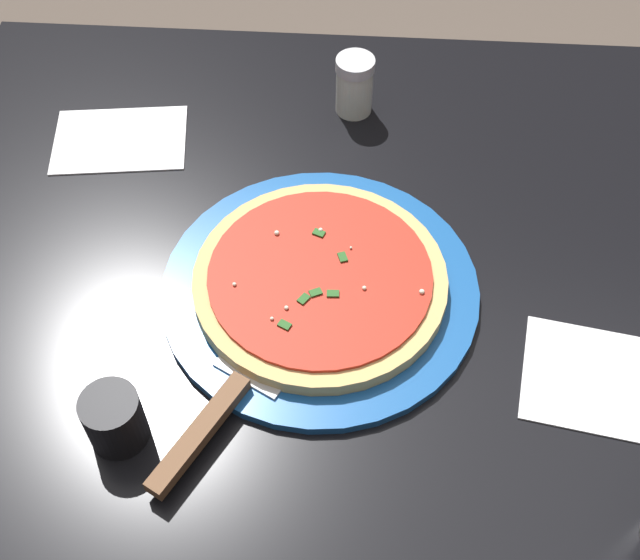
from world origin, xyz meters
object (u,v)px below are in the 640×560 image
napkin_loose_left (120,140)px  parmesan_shaker (354,85)px  pizza_server (227,400)px  serving_plate (320,289)px  cup_small_sauce (114,419)px  pizza (320,280)px  napkin_folded_right (589,378)px

napkin_loose_left → parmesan_shaker: 0.29m
pizza_server → serving_plate: bearing=61.5°
cup_small_sauce → parmesan_shaker: parmesan_shaker is taller
cup_small_sauce → napkin_loose_left: (-0.08, 0.38, -0.03)m
pizza → cup_small_sauce: bearing=-134.5°
pizza_server → cup_small_sauce: size_ratio=3.67×
napkin_loose_left → cup_small_sauce: bearing=-77.7°
napkin_folded_right → pizza_server: bearing=-170.9°
cup_small_sauce → pizza: bearing=45.5°
serving_plate → cup_small_sauce: size_ratio=5.51×
cup_small_sauce → napkin_folded_right: (0.43, 0.09, -0.03)m
cup_small_sauce → napkin_folded_right: 0.44m
napkin_loose_left → serving_plate: bearing=-39.7°
cup_small_sauce → napkin_loose_left: 0.39m
serving_plate → pizza_server: 0.16m
pizza → napkin_loose_left: (-0.25, 0.21, -0.02)m
serving_plate → parmesan_shaker: 0.28m
pizza → napkin_folded_right: bearing=-18.2°
serving_plate → cup_small_sauce: 0.24m
pizza_server → parmesan_shaker: parmesan_shaker is taller
pizza_server → napkin_folded_right: pizza_server is taller
pizza_server → cup_small_sauce: 0.10m
serving_plate → parmesan_shaker: size_ratio=4.35×
pizza → napkin_loose_left: 0.33m
pizza_server → napkin_folded_right: 0.34m
cup_small_sauce → napkin_loose_left: bearing=102.3°
pizza_server → napkin_folded_right: (0.34, 0.05, -0.01)m
pizza_server → cup_small_sauce: (-0.09, -0.03, 0.01)m
pizza → cup_small_sauce: cup_small_sauce is taller
serving_plate → pizza: (0.00, -0.00, 0.01)m
napkin_folded_right → parmesan_shaker: parmesan_shaker is taller
pizza → parmesan_shaker: (0.02, 0.28, 0.02)m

